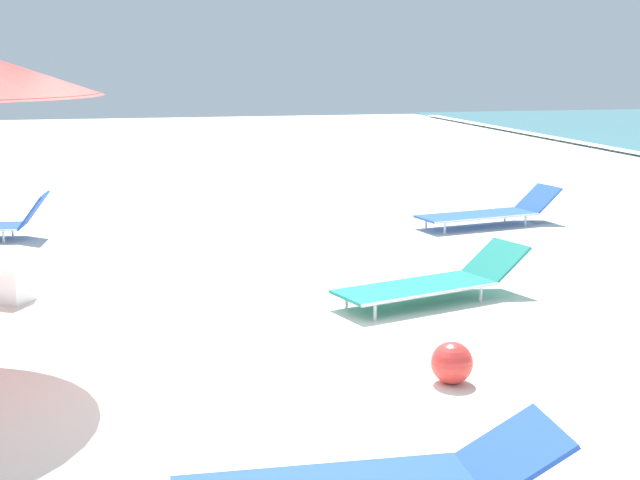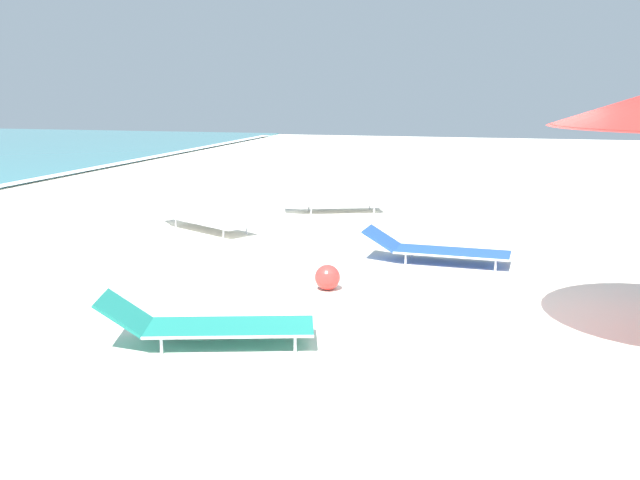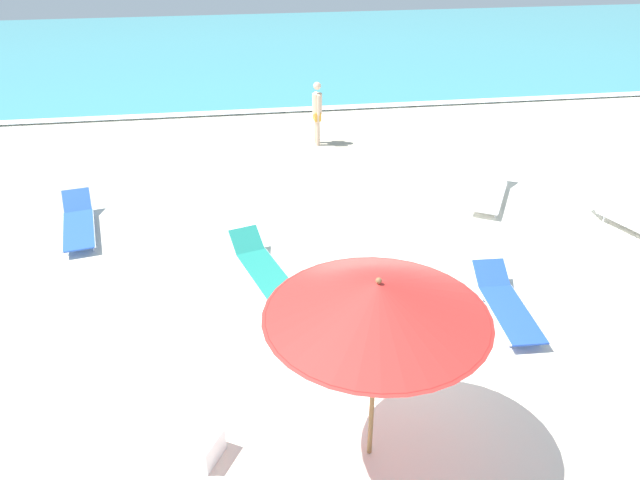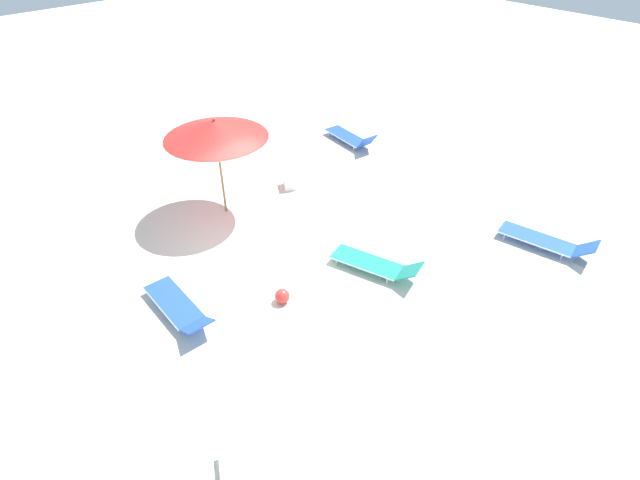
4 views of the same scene
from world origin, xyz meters
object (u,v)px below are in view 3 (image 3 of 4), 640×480
beach_umbrella (378,300)px  sun_lounger_near_water_left (261,265)px  sun_lounger_under_umbrella (507,304)px  sun_lounger_near_water_right (630,219)px  sun_lounger_beside_umbrella (491,191)px  cooler_box (205,447)px  beachgoer_wading_adult (317,110)px  sun_lounger_mid_beach_pair_a (78,223)px  beach_ball (386,277)px

beach_umbrella → sun_lounger_near_water_left: beach_umbrella is taller
beach_umbrella → sun_lounger_under_umbrella: (2.92, 2.57, -2.16)m
beach_umbrella → sun_lounger_near_water_right: 8.76m
beach_umbrella → sun_lounger_under_umbrella: 4.45m
sun_lounger_under_umbrella → sun_lounger_beside_umbrella: bearing=74.1°
sun_lounger_under_umbrella → sun_lounger_beside_umbrella: sun_lounger_beside_umbrella is taller
sun_lounger_near_water_right → cooler_box: (-8.84, -4.93, -0.02)m
beach_umbrella → sun_lounger_beside_umbrella: bearing=57.6°
beach_umbrella → beachgoer_wading_adult: bearing=85.2°
beach_umbrella → sun_lounger_under_umbrella: size_ratio=1.24×
beach_umbrella → sun_lounger_mid_beach_pair_a: size_ratio=1.17×
beachgoer_wading_adult → beach_ball: beachgoer_wading_adult is taller
sun_lounger_under_umbrella → cooler_box: size_ratio=3.50×
sun_lounger_under_umbrella → beachgoer_wading_adult: 8.76m
sun_lounger_beside_umbrella → sun_lounger_near_water_right: bearing=-7.6°
sun_lounger_near_water_left → sun_lounger_near_water_right: bearing=-11.6°
sun_lounger_near_water_left → beach_umbrella: bearing=-93.2°
beach_umbrella → beachgoer_wading_adult: size_ratio=1.51×
sun_lounger_under_umbrella → beachgoer_wading_adult: size_ratio=1.21×
sun_lounger_near_water_right → sun_lounger_mid_beach_pair_a: 11.62m
sun_lounger_near_water_right → sun_lounger_beside_umbrella: bearing=122.1°
sun_lounger_under_umbrella → beachgoer_wading_adult: beachgoer_wading_adult is taller
beach_ball → sun_lounger_mid_beach_pair_a: bearing=153.7°
beachgoer_wading_adult → sun_lounger_under_umbrella: bearing=-170.2°
beachgoer_wading_adult → sun_lounger_mid_beach_pair_a: bearing=124.3°
beach_umbrella → cooler_box: bearing=174.1°
sun_lounger_under_umbrella → sun_lounger_beside_umbrella: size_ratio=0.95×
sun_lounger_mid_beach_pair_a → beach_ball: sun_lounger_mid_beach_pair_a is taller
beach_umbrella → sun_lounger_mid_beach_pair_a: beach_umbrella is taller
sun_lounger_near_water_left → cooler_box: sun_lounger_near_water_left is taller
beachgoer_wading_adult → beach_umbrella: bearing=171.7°
cooler_box → beach_umbrella: bearing=-65.5°
sun_lounger_near_water_left → beachgoer_wading_adult: (2.01, 6.64, 0.79)m
sun_lounger_beside_umbrella → beachgoer_wading_adult: size_ratio=1.27×
beachgoer_wading_adult → cooler_box: 11.29m
beach_umbrella → cooler_box: (-2.07, 0.21, -2.18)m
beachgoer_wading_adult → cooler_box: (-3.01, -10.85, -0.81)m
beach_ball → cooler_box: cooler_box is taller
beach_ball → beachgoer_wading_adult: bearing=91.5°
beach_umbrella → sun_lounger_near_water_right: beach_umbrella is taller
beachgoer_wading_adult → sun_lounger_beside_umbrella: bearing=-143.6°
sun_lounger_near_water_right → sun_lounger_mid_beach_pair_a: size_ratio=0.96×
sun_lounger_beside_umbrella → cooler_box: 9.32m
sun_lounger_near_water_right → beach_ball: size_ratio=6.74×
beachgoer_wading_adult → beach_ball: 7.36m
sun_lounger_under_umbrella → beachgoer_wading_adult: (-1.99, 8.49, 0.80)m
beachgoer_wading_adult → beach_ball: (0.19, -7.31, -0.84)m
sun_lounger_under_umbrella → cooler_box: 5.53m
sun_lounger_near_water_left → sun_lounger_near_water_right: 7.87m
sun_lounger_near_water_left → beach_ball: sun_lounger_near_water_left is taller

